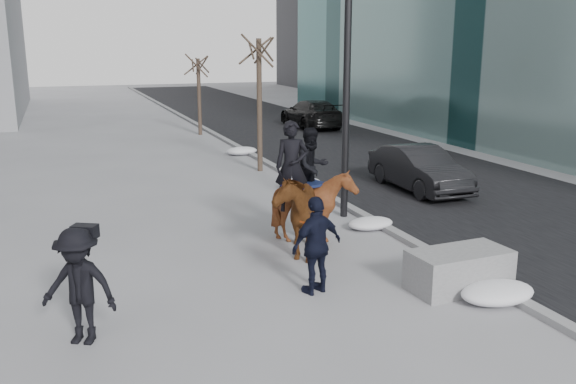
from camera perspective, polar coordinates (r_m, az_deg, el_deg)
name	(u,v)px	position (r m, az deg, el deg)	size (l,w,h in m)	color
ground	(311,287)	(11.21, 2.20, -8.83)	(120.00, 120.00, 0.00)	gray
road	(380,163)	(22.85, 8.65, 2.68)	(8.00, 90.00, 0.01)	black
curb	(279,169)	(21.20, -0.84, 2.13)	(0.25, 90.00, 0.12)	gray
planter	(459,270)	(11.40, 15.71, -7.02)	(1.80, 0.90, 0.72)	gray
car_near	(419,169)	(18.70, 12.17, 2.15)	(1.40, 4.03, 1.33)	black
car_far	(311,114)	(32.52, 2.18, 7.34)	(2.05, 5.05, 1.47)	black
tree_near	(259,99)	(20.93, -2.70, 8.71)	(1.20, 1.20, 4.99)	#322A1D
tree_far	(199,93)	(29.97, -8.33, 9.16)	(1.20, 1.20, 4.05)	#34281F
mounted_left	(294,205)	(12.70, 0.56, -1.20)	(1.61, 2.34, 2.77)	#4B270F
mounted_right	(314,197)	(13.37, 2.42, -0.50)	(1.69, 1.81, 2.55)	#4D200F
feeder	(317,245)	(10.67, 2.70, -4.99)	(1.10, 0.98, 1.75)	black
camera_crew	(79,286)	(9.41, -18.98, -8.30)	(1.31, 1.13, 1.75)	black
lamppost	(348,14)	(15.15, 5.61, 16.26)	(0.25, 0.80, 9.09)	black
snow_piles	(328,199)	(16.75, 3.77, -0.65)	(1.36, 16.14, 0.35)	silver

